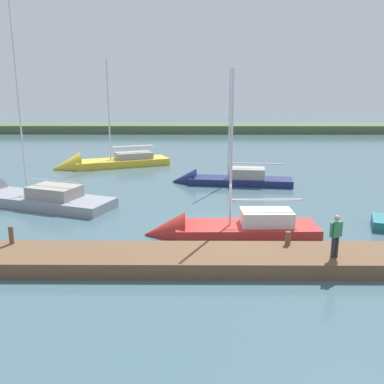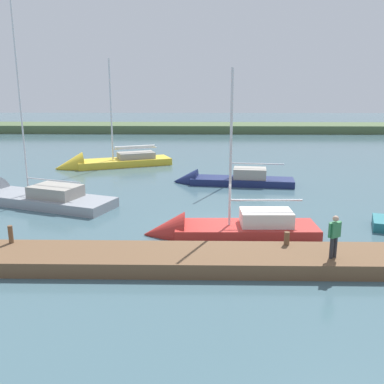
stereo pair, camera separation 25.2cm
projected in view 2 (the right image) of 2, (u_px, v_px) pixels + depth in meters
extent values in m
plane|color=#42606B|center=(224.00, 229.00, 21.09)|extent=(200.00, 200.00, 0.00)
cube|color=#4C603D|center=(208.00, 132.00, 67.86)|extent=(180.00, 8.00, 2.40)
cube|color=brown|center=(230.00, 259.00, 16.56)|extent=(23.44, 2.51, 0.58)
cylinder|color=brown|center=(287.00, 238.00, 17.24)|extent=(0.22, 0.22, 0.54)
cylinder|color=brown|center=(11.00, 234.00, 17.43)|extent=(0.19, 0.19, 0.73)
cube|color=navy|center=(242.00, 183.00, 30.66)|extent=(7.47, 2.80, 0.79)
cone|color=navy|center=(185.00, 182.00, 31.23)|extent=(1.95, 2.12, 1.93)
cube|color=gray|center=(250.00, 173.00, 30.41)|extent=(2.45, 1.81, 0.73)
cylinder|color=silver|center=(231.00, 124.00, 29.78)|extent=(0.12, 0.12, 7.64)
cylinder|color=silver|center=(257.00, 164.00, 30.18)|extent=(3.76, 0.55, 0.09)
cube|color=gold|center=(124.00, 164.00, 38.17)|extent=(8.60, 5.48, 0.99)
cone|color=gold|center=(69.00, 168.00, 36.53)|extent=(3.13, 3.27, 2.59)
cube|color=gray|center=(136.00, 155.00, 38.38)|extent=(3.58, 2.75, 0.56)
cylinder|color=silver|center=(111.00, 110.00, 36.71)|extent=(0.14, 0.14, 8.60)
cylinder|color=silver|center=(135.00, 148.00, 38.20)|extent=(3.76, 1.60, 0.11)
cylinder|color=silver|center=(135.00, 147.00, 38.17)|extent=(3.44, 1.58, 0.25)
cube|color=gray|center=(45.00, 204.00, 25.37)|extent=(8.97, 5.47, 0.99)
cube|color=gray|center=(56.00, 191.00, 24.87)|extent=(3.25, 2.74, 0.68)
cylinder|color=silver|center=(20.00, 101.00, 24.38)|extent=(0.09, 0.09, 10.91)
cylinder|color=silver|center=(53.00, 180.00, 24.77)|extent=(3.57, 1.39, 0.07)
cube|color=#B22823|center=(246.00, 234.00, 20.10)|extent=(6.65, 2.27, 0.96)
cone|color=#B22823|center=(164.00, 234.00, 20.10)|extent=(1.97, 2.19, 2.15)
cube|color=silver|center=(266.00, 218.00, 19.90)|extent=(2.40, 1.49, 0.69)
cylinder|color=silver|center=(231.00, 150.00, 19.15)|extent=(0.11, 0.11, 7.08)
cylinder|color=silver|center=(266.00, 200.00, 19.70)|extent=(3.35, 0.15, 0.09)
cylinder|color=#28282D|center=(335.00, 247.00, 15.93)|extent=(0.14, 0.14, 0.81)
cylinder|color=#28282D|center=(331.00, 248.00, 15.84)|extent=(0.14, 0.14, 0.81)
cube|color=#337F4C|center=(335.00, 230.00, 15.72)|extent=(0.49, 0.42, 0.58)
sphere|color=tan|center=(336.00, 219.00, 15.62)|extent=(0.22, 0.22, 0.22)
cylinder|color=#337F4C|center=(340.00, 228.00, 15.85)|extent=(0.09, 0.09, 0.55)
cylinder|color=#337F4C|center=(330.00, 231.00, 15.58)|extent=(0.09, 0.09, 0.55)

